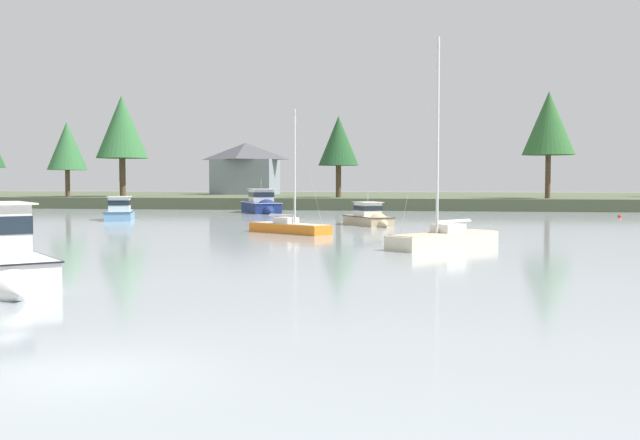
# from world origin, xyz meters

# --- Properties ---
(ground_plane) EXTENTS (464.46, 464.46, 0.00)m
(ground_plane) POSITION_xyz_m (0.00, 0.00, 0.00)
(ground_plane) COLOR #939EA3
(far_shore_bank) EXTENTS (209.01, 50.09, 1.46)m
(far_shore_bank) POSITION_xyz_m (0.00, 102.34, 0.73)
(far_shore_bank) COLOR #4C563D
(far_shore_bank) RESTS_ON ground
(cruiser_navy) EXTENTS (6.65, 9.72, 4.87)m
(cruiser_navy) POSITION_xyz_m (-12.98, 69.50, 0.59)
(cruiser_navy) COLOR navy
(cruiser_navy) RESTS_ON ground
(sailboat_orange) EXTENTS (6.43, 5.27, 8.99)m
(sailboat_orange) POSITION_xyz_m (-3.60, 38.21, 0.20)
(sailboat_orange) COLOR orange
(sailboat_orange) RESTS_ON ground
(cruiser_skyblue) EXTENTS (4.50, 7.47, 4.39)m
(cruiser_skyblue) POSITION_xyz_m (-22.77, 53.41, 0.53)
(cruiser_skyblue) COLOR #669ECC
(cruiser_skyblue) RESTS_ON ground
(cruiser_sand) EXTENTS (4.99, 6.65, 3.49)m
(cruiser_sand) POSITION_xyz_m (1.20, 47.88, 0.44)
(cruiser_sand) COLOR tan
(cruiser_sand) RESTS_ON ground
(sailboat_cream) EXTENTS (6.22, 7.30, 11.93)m
(sailboat_cream) POSITION_xyz_m (6.99, 28.70, 0.25)
(sailboat_cream) COLOR beige
(sailboat_cream) RESTS_ON ground
(mooring_buoy_red) EXTENTS (0.37, 0.37, 0.42)m
(mooring_buoy_red) POSITION_xyz_m (24.25, 64.84, 0.07)
(mooring_buoy_red) COLOR red
(mooring_buoy_red) RESTS_ON ground
(shore_tree_right_mid) EXTENTS (6.30, 6.30, 12.99)m
(shore_tree_right_mid) POSITION_xyz_m (19.65, 82.01, 10.55)
(shore_tree_right_mid) COLOR brown
(shore_tree_right_mid) RESTS_ON far_shore_bank
(shore_tree_inland_b) EXTENTS (5.20, 5.20, 10.47)m
(shore_tree_inland_b) POSITION_xyz_m (-6.28, 83.61, 8.68)
(shore_tree_inland_b) COLOR brown
(shore_tree_inland_b) RESTS_ON far_shore_bank
(shore_tree_center_left) EXTENTS (6.96, 6.96, 13.73)m
(shore_tree_center_left) POSITION_xyz_m (-36.18, 84.57, 10.86)
(shore_tree_center_left) COLOR brown
(shore_tree_center_left) RESTS_ON far_shore_bank
(shore_tree_left) EXTENTS (5.20, 5.20, 9.92)m
(shore_tree_left) POSITION_xyz_m (-42.21, 80.71, 8.16)
(shore_tree_left) COLOR brown
(shore_tree_left) RESTS_ON far_shore_bank
(cottage_near_water) EXTENTS (10.16, 8.57, 8.06)m
(cottage_near_water) POSITION_xyz_m (-23.61, 102.64, 5.63)
(cottage_near_water) COLOR gray
(cottage_near_water) RESTS_ON far_shore_bank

